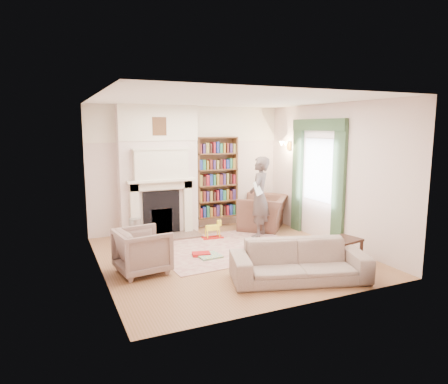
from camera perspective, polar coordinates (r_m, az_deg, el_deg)
name	(u,v)px	position (r m, az deg, el deg)	size (l,w,h in m)	color
floor	(230,256)	(7.41, 0.80, -9.10)	(4.50, 4.50, 0.00)	brown
ceiling	(230,100)	(7.05, 0.85, 13.05)	(4.50, 4.50, 0.00)	white
wall_back	(188,168)	(9.17, -5.14, 3.37)	(4.50, 4.50, 0.00)	silver
wall_front	(305,201)	(5.17, 11.43, -1.31)	(4.50, 4.50, 0.00)	silver
wall_left	(98,188)	(6.48, -17.51, 0.56)	(4.50, 4.50, 0.00)	silver
wall_right	(331,174)	(8.29, 15.07, 2.47)	(4.50, 4.50, 0.00)	silver
fireplace	(158,171)	(8.76, -9.35, 2.92)	(1.70, 0.58, 2.80)	silver
bookcase	(217,177)	(9.31, -1.07, 2.09)	(1.00, 0.24, 1.85)	brown
window	(318,170)	(8.59, 13.33, 3.10)	(0.02, 0.90, 1.30)	silver
curtain_left	(339,186)	(8.06, 16.08, 0.81)	(0.07, 0.32, 2.40)	#2D442C
curtain_right	(297,178)	(9.16, 10.44, 1.99)	(0.07, 0.32, 2.40)	#2D442C
pelmet	(318,125)	(8.52, 13.32, 9.32)	(0.09, 1.70, 0.24)	#2D442C
wall_sconce	(282,146)	(9.34, 8.30, 6.49)	(0.20, 0.24, 0.24)	gold
rug	(226,248)	(7.87, 0.26, -7.94)	(2.74, 2.11, 0.01)	beige
armchair_reading	(263,212)	(9.33, 5.64, -2.90)	(1.16, 1.01, 0.75)	#4C2C28
armchair_left	(142,251)	(6.62, -11.58, -8.24)	(0.77, 0.80, 0.72)	gray
sofa	(299,261)	(6.30, 10.69, -9.70)	(2.07, 0.81, 0.60)	#B3A993
man_reading	(259,197)	(8.51, 5.07, -0.73)	(0.63, 0.41, 1.73)	#514340
newspaper	(258,188)	(8.22, 4.86, 0.55)	(0.41, 0.02, 0.28)	silver
coffee_table	(340,252)	(7.16, 16.23, -8.25)	(0.70, 0.45, 0.45)	#341B12
paraffin_heater	(135,232)	(8.13, -12.53, -5.65)	(0.24, 0.24, 0.55)	#9DA0A4
rocking_horse	(212,230)	(8.44, -1.66, -5.41)	(0.45, 0.18, 0.39)	yellow
board_game	(209,256)	(7.33, -2.17, -9.08)	(0.40, 0.40, 0.03)	#D2DB4D
game_box_lid	(201,254)	(7.39, -3.28, -8.85)	(0.32, 0.22, 0.05)	#AF1416
comic_annuals	(253,261)	(7.11, 4.23, -9.76)	(0.94, 0.51, 0.02)	red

